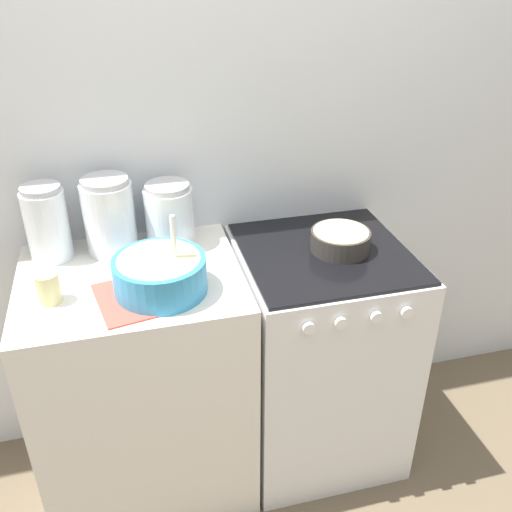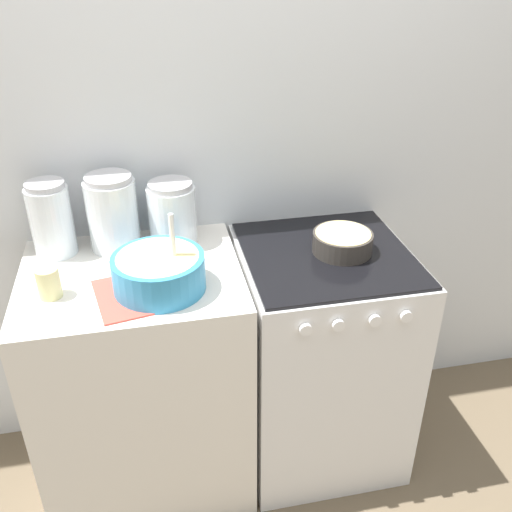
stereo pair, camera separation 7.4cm
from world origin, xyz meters
The scene contains 10 objects.
wall_back centered at (0.00, 0.64, 1.20)m, with size 4.47×0.05×2.40m.
countertop_cabinet centered at (-0.37, 0.31, 0.46)m, with size 0.73×0.61×0.93m.
stove centered at (0.32, 0.31, 0.46)m, with size 0.61×0.63×0.93m.
mixing_bowl centered at (-0.27, 0.19, 1.00)m, with size 0.29×0.29×0.26m.
baking_pan centered at (0.37, 0.30, 0.97)m, with size 0.21×0.21×0.07m.
storage_jar_left centered at (-0.62, 0.50, 1.04)m, with size 0.14×0.14×0.27m.
storage_jar_middle centered at (-0.41, 0.50, 1.05)m, with size 0.18×0.18×0.27m.
storage_jar_right centered at (-0.20, 0.50, 1.03)m, with size 0.17×0.17×0.23m.
tin_can centered at (-0.61, 0.22, 0.98)m, with size 0.07×0.07×0.10m.
recipe_page centered at (-0.38, 0.17, 0.93)m, with size 0.23×0.29×0.01m.
Camera 2 is at (-0.29, -1.36, 1.92)m, focal length 40.00 mm.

